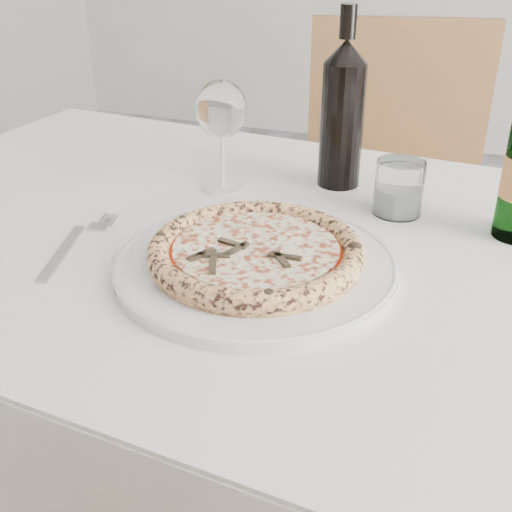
{
  "coord_description": "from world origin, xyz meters",
  "views": [
    {
      "loc": [
        0.01,
        -0.59,
        1.15
      ],
      "look_at": [
        -0.24,
        0.07,
        0.78
      ],
      "focal_mm": 45.0,
      "sensor_mm": 36.0,
      "label": 1
    }
  ],
  "objects_px": {
    "plate": "(256,264)",
    "tumbler": "(399,191)",
    "pizza": "(256,252)",
    "wine_bottle": "(342,113)",
    "wine_glass": "(221,112)",
    "dining_table": "(280,292)",
    "chair_far": "(394,184)"
  },
  "relations": [
    {
      "from": "chair_far",
      "to": "tumbler",
      "type": "xyz_separation_m",
      "value": [
        0.1,
        -0.69,
        0.26
      ]
    },
    {
      "from": "wine_glass",
      "to": "wine_bottle",
      "type": "distance_m",
      "value": 0.19
    },
    {
      "from": "dining_table",
      "to": "pizza",
      "type": "bearing_deg",
      "value": -90.0
    },
    {
      "from": "wine_glass",
      "to": "dining_table",
      "type": "bearing_deg",
      "value": -42.93
    },
    {
      "from": "tumbler",
      "to": "dining_table",
      "type": "bearing_deg",
      "value": -133.69
    },
    {
      "from": "dining_table",
      "to": "plate",
      "type": "height_order",
      "value": "plate"
    },
    {
      "from": "plate",
      "to": "wine_bottle",
      "type": "relative_size",
      "value": 1.26
    },
    {
      "from": "chair_far",
      "to": "tumbler",
      "type": "bearing_deg",
      "value": -81.45
    },
    {
      "from": "plate",
      "to": "chair_far",
      "type": "bearing_deg",
      "value": 88.05
    },
    {
      "from": "dining_table",
      "to": "wine_glass",
      "type": "relative_size",
      "value": 8.32
    },
    {
      "from": "wine_bottle",
      "to": "pizza",
      "type": "bearing_deg",
      "value": -93.97
    },
    {
      "from": "tumbler",
      "to": "pizza",
      "type": "bearing_deg",
      "value": -119.22
    },
    {
      "from": "plate",
      "to": "wine_bottle",
      "type": "xyz_separation_m",
      "value": [
        0.02,
        0.33,
        0.11
      ]
    },
    {
      "from": "dining_table",
      "to": "tumbler",
      "type": "xyz_separation_m",
      "value": [
        0.13,
        0.14,
        0.12
      ]
    },
    {
      "from": "chair_far",
      "to": "wine_glass",
      "type": "distance_m",
      "value": 0.79
    },
    {
      "from": "tumbler",
      "to": "wine_bottle",
      "type": "height_order",
      "value": "wine_bottle"
    },
    {
      "from": "dining_table",
      "to": "wine_glass",
      "type": "bearing_deg",
      "value": 137.07
    },
    {
      "from": "plate",
      "to": "pizza",
      "type": "relative_size",
      "value": 1.32
    },
    {
      "from": "chair_far",
      "to": "plate",
      "type": "distance_m",
      "value": 0.96
    },
    {
      "from": "plate",
      "to": "wine_bottle",
      "type": "height_order",
      "value": "wine_bottle"
    },
    {
      "from": "wine_bottle",
      "to": "chair_far",
      "type": "bearing_deg",
      "value": 89.15
    },
    {
      "from": "wine_bottle",
      "to": "dining_table",
      "type": "bearing_deg",
      "value": -95.72
    },
    {
      "from": "pizza",
      "to": "dining_table",
      "type": "bearing_deg",
      "value": 90.0
    },
    {
      "from": "wine_glass",
      "to": "tumbler",
      "type": "height_order",
      "value": "wine_glass"
    },
    {
      "from": "plate",
      "to": "tumbler",
      "type": "height_order",
      "value": "tumbler"
    },
    {
      "from": "dining_table",
      "to": "wine_glass",
      "type": "xyz_separation_m",
      "value": [
        -0.15,
        0.14,
        0.22
      ]
    },
    {
      "from": "chair_far",
      "to": "wine_bottle",
      "type": "distance_m",
      "value": 0.69
    },
    {
      "from": "pizza",
      "to": "wine_bottle",
      "type": "distance_m",
      "value": 0.34
    },
    {
      "from": "pizza",
      "to": "wine_bottle",
      "type": "height_order",
      "value": "wine_bottle"
    },
    {
      "from": "chair_far",
      "to": "wine_glass",
      "type": "bearing_deg",
      "value": -104.72
    },
    {
      "from": "pizza",
      "to": "wine_bottle",
      "type": "relative_size",
      "value": 0.96
    },
    {
      "from": "chair_far",
      "to": "dining_table",
      "type": "bearing_deg",
      "value": -92.18
    }
  ]
}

